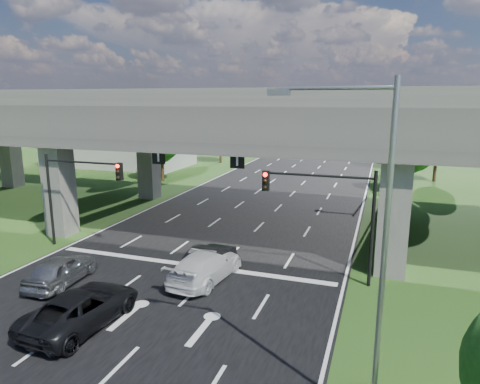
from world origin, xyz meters
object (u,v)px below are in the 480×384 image
Objects in this scene: car_white at (206,266)px; car_trailing at (82,308)px; streetlight_beyond at (384,127)px; streetlight_far at (383,138)px; car_silver at (61,270)px; car_dark at (209,259)px; signal_left at (76,184)px; streetlight_near at (370,235)px; signal_right at (329,204)px.

car_white is 6.68m from car_trailing.
streetlight_beyond is 1.86× the size of car_white.
streetlight_far is at bearing -90.00° from streetlight_beyond.
car_silver is 7.68m from car_dark.
streetlight_near reaches higher than signal_left.
signal_left is 0.60× the size of streetlight_beyond.
car_trailing reaches higher than car_dark.
streetlight_beyond is 1.80× the size of car_trailing.
car_dark is (-8.57, 9.00, -5.08)m from streetlight_near.
car_silver is 0.82× the size of car_white.
streetlight_beyond reaches higher than car_white.
streetlight_beyond is 39.33m from car_white.
streetlight_near is 2.23× the size of car_dark.
car_dark is at bearing -70.11° from car_white.
signal_left is 20.56m from streetlight_near.
streetlight_far is 1.86× the size of car_white.
streetlight_near is 2.27× the size of car_silver.
signal_left is at bearing -131.78° from streetlight_far.
streetlight_far is 30.68m from car_trailing.
streetlight_far is at bearing -104.33° from car_white.
car_white reaches higher than car_trailing.
signal_right is 7.21m from car_white.
streetlight_beyond reaches higher than car_trailing.
car_trailing is (-3.14, -5.90, -0.01)m from car_white.
streetlight_beyond is at bearing 63.57° from signal_left.
streetlight_near is (17.92, -9.94, 1.66)m from signal_left.
streetlight_near and streetlight_beyond have the same top height.
signal_left is at bearing -116.43° from streetlight_beyond.
streetlight_far reaches higher than car_silver.
signal_right is 20.25m from streetlight_far.
signal_left is at bearing -47.37° from car_trailing.
streetlight_far is 29.62m from car_silver.
car_trailing is (3.73, -3.09, 0.02)m from car_silver.
car_silver is at bearing -110.33° from streetlight_beyond.
streetlight_beyond is at bearing -96.04° from car_white.
car_dark is 7.58m from car_trailing.
car_dark is at bearing -112.20° from streetlight_far.
signal_left is 10.41m from car_white.
car_silver is (2.76, -4.88, -3.41)m from signal_left.
car_silver is 0.79× the size of car_trailing.
signal_left is at bearing 180.00° from signal_right.
car_trailing is at bearing 68.26° from car_white.
car_dark is (-8.57, -37.00, -5.08)m from streetlight_beyond.
car_white is (-8.30, -38.12, -5.04)m from streetlight_beyond.
streetlight_beyond is 2.23× the size of car_dark.
car_white is 0.97× the size of car_trailing.
streetlight_near is at bearing -90.00° from streetlight_beyond.
streetlight_near is 1.86× the size of car_white.
car_white reaches higher than car_dark.
signal_right is at bearing -93.61° from streetlight_beyond.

